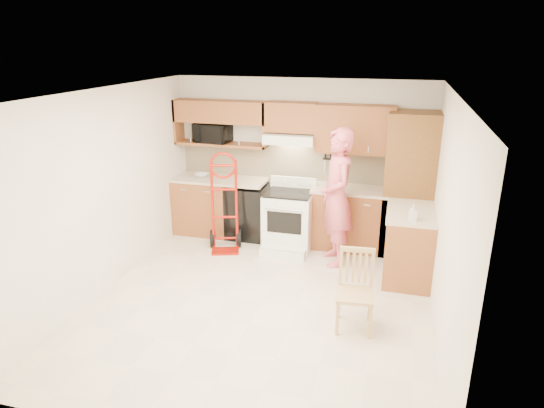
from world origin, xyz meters
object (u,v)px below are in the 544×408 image
at_px(range, 288,217).
at_px(dining_chair, 355,292).
at_px(microwave, 213,133).
at_px(person, 337,198).
at_px(hand_truck, 224,207).

bearing_deg(range, dining_chair, -57.58).
bearing_deg(dining_chair, microwave, 132.39).
bearing_deg(person, hand_truck, -112.95).
height_order(microwave, hand_truck, microwave).
relative_size(range, dining_chair, 1.17).
distance_m(person, dining_chair, 1.75).
bearing_deg(dining_chair, range, 117.51).
xyz_separation_m(microwave, dining_chair, (2.54, -2.34, -1.20)).
distance_m(range, person, 0.91).
bearing_deg(range, hand_truck, -163.50).
distance_m(person, hand_truck, 1.68).
relative_size(microwave, person, 0.28).
relative_size(microwave, range, 0.53).
distance_m(hand_truck, dining_chair, 2.65).
relative_size(microwave, hand_truck, 0.40).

